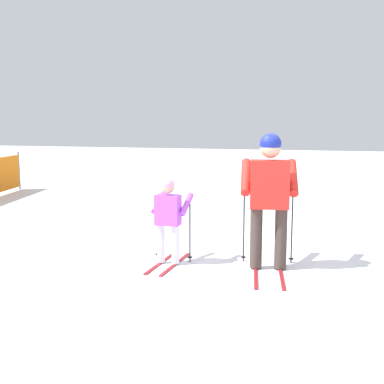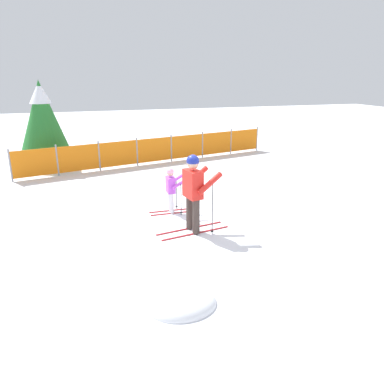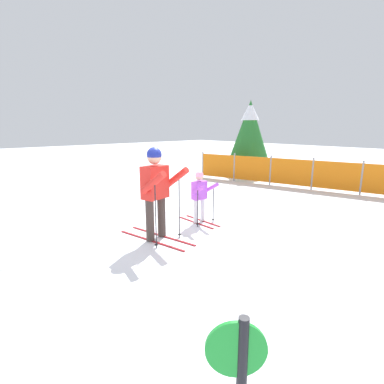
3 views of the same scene
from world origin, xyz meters
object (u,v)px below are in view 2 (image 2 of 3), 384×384
Objects in this scene: skier_adult at (194,186)px; safety_fence at (155,150)px; conifer_far at (42,114)px; skier_child at (171,187)px.

safety_fence is at bearing 75.43° from skier_adult.
safety_fence is at bearing -8.80° from conifer_far.
skier_child reaches higher than safety_fence.
skier_child is 0.37× the size of conifer_far.
skier_child is (-0.19, 1.36, -0.38)m from skier_adult.
conifer_far is (-3.58, 7.68, 0.95)m from skier_adult.
skier_adult is at bearing -94.56° from safety_fence.
skier_child is at bearing -97.50° from safety_fence.
conifer_far reaches higher than skier_child.
conifer_far is (-4.14, 0.64, 1.48)m from safety_fence.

